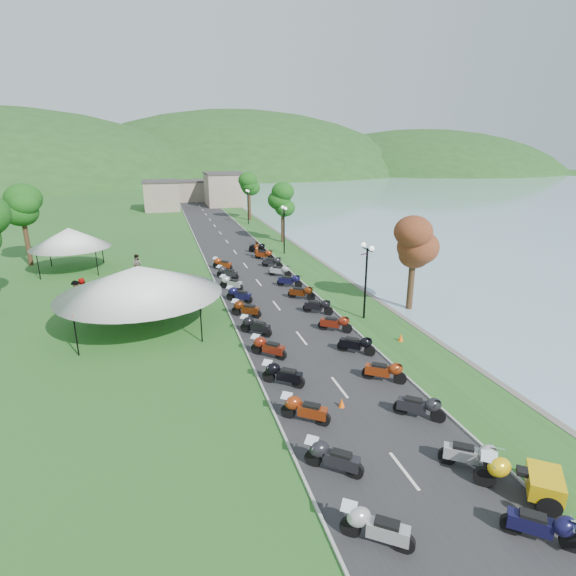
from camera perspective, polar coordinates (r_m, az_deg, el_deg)
ground at (r=15.27m, az=23.10°, el=-29.95°), size 400.00×400.00×0.00m
road at (r=49.37m, az=-6.73°, el=4.53°), size 7.00×120.00×0.02m
hills_backdrop at (r=207.98m, az=-14.22°, el=13.90°), size 360.00×120.00×76.00m
far_building at (r=93.10m, az=-12.69°, el=11.82°), size 18.00×16.00×5.00m
yellow_trike at (r=17.57m, az=27.27°, el=-20.71°), size 3.16×2.99×1.24m
moto_row_left at (r=25.94m, az=-3.16°, el=-6.17°), size 2.60×37.03×1.10m
moto_row_right at (r=30.71m, az=3.67°, el=-2.35°), size 2.60×41.14×1.10m
vendor_tent_main at (r=29.48m, az=-18.17°, el=-1.09°), size 6.70×6.70×4.00m
vendor_tent_side at (r=45.68m, az=-25.82°, el=4.41°), size 4.68×4.68×4.00m
tree_lakeside at (r=32.01m, az=15.59°, el=3.58°), size 2.60×2.60×7.22m
pedestrian_a at (r=31.34m, az=-17.72°, el=-3.84°), size 0.84×0.84×1.89m
pedestrian_b at (r=42.11m, az=-18.51°, el=1.47°), size 1.09×0.86×1.97m
pedestrian_c at (r=36.37m, az=-25.10°, el=-1.76°), size 1.12×1.11×1.73m
traffic_cone_near at (r=20.44m, az=6.82°, el=-14.27°), size 0.28×0.28×0.44m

